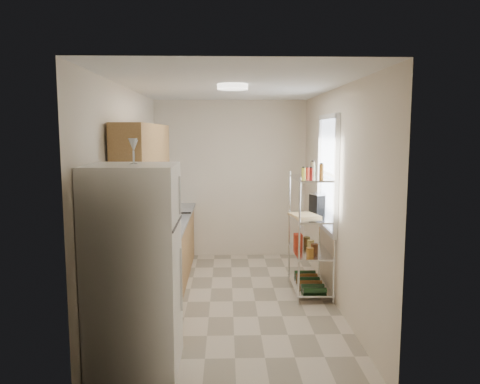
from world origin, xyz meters
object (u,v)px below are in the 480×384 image
object	(u,v)px
frying_pan_large	(161,218)
cutting_board	(304,215)
rice_cooker	(156,220)
espresso_machine	(318,203)
refrigerator	(135,269)

from	to	relation	value
frying_pan_large	cutting_board	world-z (taller)	cutting_board
rice_cooker	frying_pan_large	bearing A→B (deg)	92.10
rice_cooker	frying_pan_large	distance (m)	0.62
frying_pan_large	espresso_machine	bearing A→B (deg)	18.65
rice_cooker	espresso_machine	size ratio (longest dim) A/B	1.05
rice_cooker	cutting_board	size ratio (longest dim) A/B	0.69
cutting_board	espresso_machine	size ratio (longest dim) A/B	1.53
cutting_board	espresso_machine	xyz separation A→B (m)	(0.22, 0.29, 0.11)
rice_cooker	cutting_board	world-z (taller)	rice_cooker
frying_pan_large	cutting_board	bearing A→B (deg)	9.63
frying_pan_large	rice_cooker	bearing A→B (deg)	-65.84
rice_cooker	frying_pan_large	size ratio (longest dim) A/B	1.11
refrigerator	rice_cooker	world-z (taller)	refrigerator
frying_pan_large	cutting_board	size ratio (longest dim) A/B	0.62
rice_cooker	refrigerator	bearing A→B (deg)	-88.00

